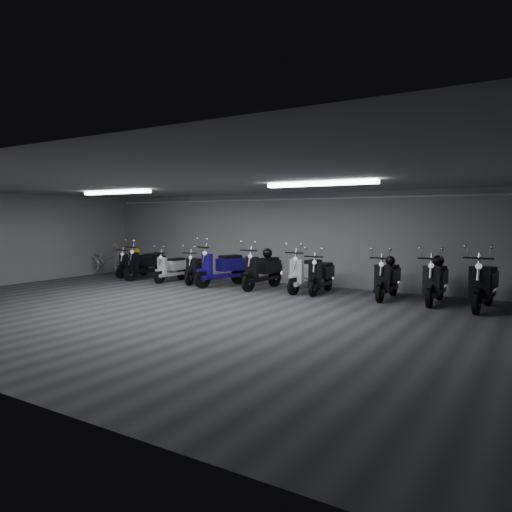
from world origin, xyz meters
The scene contains 22 objects.
floor centered at (0.00, 0.00, -0.01)m, with size 14.00×10.00×0.01m, color #373739.
ceiling centered at (0.00, 0.00, 2.80)m, with size 14.00×10.00×0.01m, color gray.
back_wall centered at (0.00, 5.00, 1.40)m, with size 14.00×0.01×2.80m, color gray.
fluor_strip_left centered at (-3.00, 1.00, 2.74)m, with size 2.40×0.18×0.08m, color white.
fluor_strip_right centered at (3.00, 1.00, 2.74)m, with size 2.40×0.18×0.08m, color white.
conduit centered at (0.00, 4.92, 2.62)m, with size 0.05×0.05×13.60m, color white.
scooter_0 centered at (-5.29, 3.71, 0.60)m, with size 0.53×1.60×1.19m, color black, non-canonical shape.
scooter_1 centered at (-4.39, 3.46, 0.69)m, with size 0.61×1.84×1.37m, color black, non-canonical shape.
scooter_2 centered at (-3.24, 3.42, 0.60)m, with size 0.54×1.61×1.20m, color white, non-canonical shape.
scooter_3 centered at (-2.28, 3.61, 0.61)m, with size 0.55×1.65×1.23m, color black, non-canonical shape.
scooter_4 centered at (-1.28, 3.44, 0.74)m, with size 0.66×1.99×1.48m, color navy, non-canonical shape.
scooter_5 centered at (0.05, 3.61, 0.71)m, with size 0.64×1.92×1.43m, color black, non-canonical shape.
scooter_6 centered at (1.38, 3.74, 0.70)m, with size 0.62×1.87×1.39m, color silver, non-canonical shape.
scooter_7 centered at (1.84, 3.72, 0.65)m, with size 0.58×1.75×1.30m, color black, non-canonical shape.
scooter_8 centered at (3.62, 3.79, 0.67)m, with size 0.60×1.80×1.34m, color black, non-canonical shape.
scooter_9 centered at (4.78, 3.75, 0.70)m, with size 0.63×1.88×1.40m, color black, non-canonical shape.
bicycle centered at (-6.37, 3.53, 0.67)m, with size 0.74×2.08×1.35m, color silver.
scooter_10 centered at (5.85, 3.49, 0.74)m, with size 0.67×2.00×1.49m, color black, non-canonical shape.
helmet_0 centered at (3.62, 4.04, 0.96)m, with size 0.25×0.25×0.25m, color black.
helmet_1 centered at (-5.29, 3.93, 0.86)m, with size 0.25×0.25×0.25m, color gold.
helmet_2 centered at (4.78, 4.01, 1.01)m, with size 0.28×0.28×0.28m, color black.
helmet_3 centered at (0.07, 3.88, 1.02)m, with size 0.28×0.28×0.28m, color black.
Camera 1 is at (6.97, -8.00, 2.03)m, focal length 33.12 mm.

